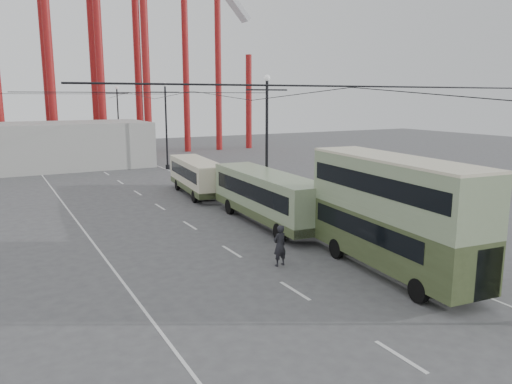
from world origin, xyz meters
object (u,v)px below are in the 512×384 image
double_decker_bus (393,209)px  single_decker_green (267,195)px  pedestrian (280,245)px  single_decker_cream (197,175)px

double_decker_bus → single_decker_green: (-0.49, 10.39, -1.16)m
single_decker_green → pedestrian: (-3.41, -7.17, -0.81)m
single_decker_green → pedestrian: single_decker_green is taller
double_decker_bus → single_decker_cream: (-0.87, 21.23, -1.36)m
single_decker_cream → pedestrian: 18.28m
single_decker_cream → double_decker_bus: bearing=-81.7°
double_decker_bus → single_decker_green: bearing=97.9°
pedestrian → double_decker_bus: bearing=131.7°
single_decker_green → double_decker_bus: bearing=-84.4°
double_decker_bus → pedestrian: size_ratio=5.06×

